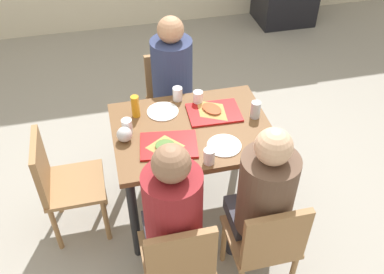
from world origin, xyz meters
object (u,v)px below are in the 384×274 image
object	(u,v)px
person_in_red	(172,213)
plastic_cup_b	(209,156)
chair_far_side	(171,96)
paper_plate_center	(163,111)
main_table	(192,141)
paper_plate_near_edge	(224,146)
chair_near_right	(266,242)
foil_bundle	(124,134)
chair_left_end	(60,180)
pizza_slice_a	(165,146)
tray_red_near	(169,145)
plastic_cup_a	(178,94)
plastic_cup_d	(198,98)
plastic_cup_c	(127,126)
soda_can	(256,110)
person_in_brown_jacket	(262,196)
condiment_bottle	(135,106)
chair_near_left	(178,260)
person_far_side	(173,81)
tray_red_far	(214,113)
pizza_slice_b	(212,109)

from	to	relation	value
person_in_red	plastic_cup_b	distance (m)	0.43
chair_far_side	paper_plate_center	world-z (taller)	chair_far_side
main_table	paper_plate_near_edge	bearing A→B (deg)	-54.23
chair_near_right	foil_bundle	distance (m)	1.10
chair_left_end	pizza_slice_a	world-z (taller)	chair_left_end
tray_red_near	plastic_cup_a	world-z (taller)	plastic_cup_a
person_in_red	foil_bundle	distance (m)	0.66
plastic_cup_a	plastic_cup_b	xyz separation A→B (m)	(0.05, -0.68, 0.00)
paper_plate_near_edge	plastic_cup_d	world-z (taller)	plastic_cup_d
person_in_red	pizza_slice_a	world-z (taller)	person_in_red
plastic_cup_d	plastic_cup_c	bearing A→B (deg)	-159.26
plastic_cup_d	soda_can	xyz separation A→B (m)	(0.34, -0.24, 0.01)
person_in_brown_jacket	condiment_bottle	xyz separation A→B (m)	(-0.61, 0.86, 0.12)
chair_near_left	soda_can	xyz separation A→B (m)	(0.71, 0.80, 0.34)
chair_left_end	person_far_side	distance (m)	1.14
chair_near_left	soda_can	size ratio (longest dim) A/B	6.96
paper_plate_center	soda_can	size ratio (longest dim) A/B	1.80
tray_red_far	plastic_cup_c	xyz separation A→B (m)	(-0.61, -0.06, 0.04)
person_in_brown_jacket	plastic_cup_b	size ratio (longest dim) A/B	12.59
tray_red_near	paper_plate_center	world-z (taller)	tray_red_near
pizza_slice_b	plastic_cup_a	xyz separation A→B (m)	(-0.20, 0.20, 0.03)
person_in_brown_jacket	person_far_side	size ratio (longest dim) A/B	1.00
chair_near_right	chair_left_end	size ratio (longest dim) A/B	1.00
chair_far_side	person_far_side	world-z (taller)	person_far_side
paper_plate_center	plastic_cup_b	world-z (taller)	plastic_cup_b
person_in_brown_jacket	paper_plate_near_edge	xyz separation A→B (m)	(-0.11, 0.42, 0.04)
person_in_red	person_far_side	world-z (taller)	same
person_far_side	condiment_bottle	bearing A→B (deg)	-128.99
main_table	paper_plate_near_edge	distance (m)	0.30
chair_left_end	plastic_cup_c	world-z (taller)	plastic_cup_c
pizza_slice_a	plastic_cup_a	xyz separation A→B (m)	(0.18, 0.50, 0.03)
condiment_bottle	plastic_cup_b	bearing A→B (deg)	-56.56
tray_red_near	main_table	bearing A→B (deg)	37.13
pizza_slice_a	pizza_slice_b	world-z (taller)	same
person_in_brown_jacket	plastic_cup_c	size ratio (longest dim) A/B	12.59
chair_far_side	paper_plate_center	xyz separation A→B (m)	(-0.16, -0.56, 0.29)
chair_far_side	paper_plate_near_edge	world-z (taller)	chair_far_side
main_table	plastic_cup_c	bearing A→B (deg)	171.92
pizza_slice_b	soda_can	distance (m)	0.30
main_table	soda_can	bearing A→B (deg)	2.55
chair_near_left	plastic_cup_d	size ratio (longest dim) A/B	8.49
main_table	pizza_slice_b	world-z (taller)	pizza_slice_b
chair_left_end	condiment_bottle	xyz separation A→B (m)	(0.57, 0.22, 0.36)
chair_near_left	chair_left_end	size ratio (longest dim) A/B	1.00
plastic_cup_a	soda_can	world-z (taller)	soda_can
tray_red_near	chair_far_side	bearing A→B (deg)	78.69
chair_near_left	chair_far_side	size ratio (longest dim) A/B	1.00
chair_far_side	foil_bundle	xyz separation A→B (m)	(-0.45, -0.80, 0.33)
paper_plate_near_edge	pizza_slice_b	world-z (taller)	pizza_slice_b
paper_plate_near_edge	foil_bundle	distance (m)	0.64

